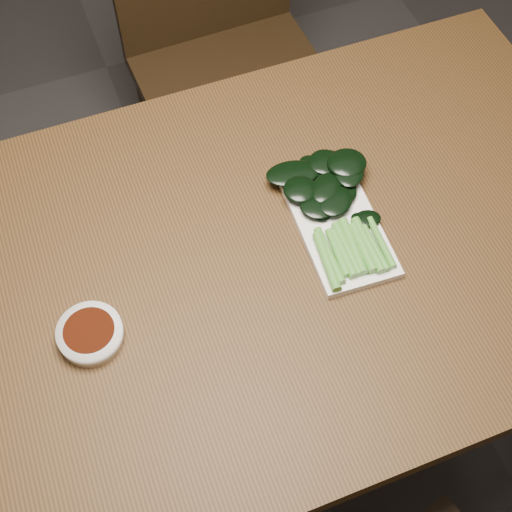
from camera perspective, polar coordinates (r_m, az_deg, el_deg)
name	(u,v)px	position (r m, az deg, el deg)	size (l,w,h in m)	color
ground	(242,417)	(1.84, -1.15, -12.76)	(6.00, 6.00, 0.00)	#322F2F
table	(235,286)	(1.22, -1.70, -2.39)	(1.40, 0.80, 0.75)	#422A12
chair_far	(226,53)	(1.87, -2.41, 15.96)	(0.48, 0.48, 0.89)	black
sauce_bowl	(90,334)	(1.11, -13.11, -6.09)	(0.10, 0.10, 0.03)	white
serving_plate	(336,221)	(1.21, 6.42, 2.78)	(0.15, 0.27, 0.01)	white
gai_lan	(334,200)	(1.21, 6.24, 4.44)	(0.18, 0.28, 0.03)	#519934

